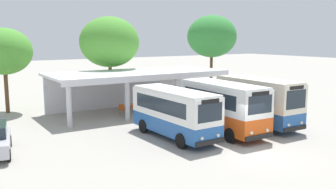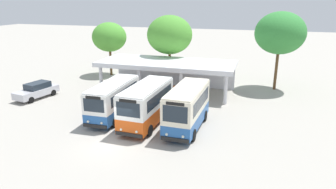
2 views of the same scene
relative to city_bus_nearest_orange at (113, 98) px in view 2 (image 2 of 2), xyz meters
name	(u,v)px [view 2 (image 2 of 2)]	position (x,y,z in m)	size (l,w,h in m)	color
ground_plane	(113,144)	(2.29, -4.76, -1.70)	(180.00, 180.00, 0.00)	#A39E93
city_bus_nearest_orange	(113,98)	(0.00, 0.00, 0.00)	(2.35, 6.99, 3.05)	black
city_bus_second_in_row	(147,103)	(3.34, -0.71, 0.13)	(2.55, 6.91, 3.32)	black
city_bus_middle_cream	(187,106)	(6.69, -0.63, 0.16)	(2.41, 6.69, 3.38)	black
parked_car_flank	(37,90)	(-10.11, 2.48, -0.87)	(2.55, 4.79, 1.62)	black
terminal_canopy	(169,67)	(2.10, 9.43, 0.97)	(14.84, 6.12, 3.40)	silver
waiting_chair_end_by_column	(149,87)	(0.23, 8.04, -1.17)	(0.45, 0.45, 0.86)	slate
waiting_chair_second_from_end	(154,87)	(0.80, 8.09, -1.17)	(0.45, 0.45, 0.86)	slate
waiting_chair_middle_seat	(159,88)	(1.38, 8.06, -1.17)	(0.45, 0.45, 0.86)	slate
waiting_chair_fourth_seat	(164,88)	(1.96, 8.16, -1.17)	(0.45, 0.45, 0.86)	slate
waiting_chair_fifth_seat	(169,89)	(2.53, 8.11, -1.17)	(0.45, 0.45, 0.86)	slate
waiting_chair_far_end_seat	(174,89)	(3.11, 8.15, -1.17)	(0.45, 0.45, 0.86)	slate
roadside_tree_behind_canopy	(170,35)	(1.26, 12.61, 4.13)	(5.39, 5.39, 8.13)	brown
roadside_tree_east_of_canopy	(280,33)	(13.65, 13.16, 4.66)	(5.41, 5.41, 8.67)	brown
roadside_tree_west_of_canopy	(109,37)	(-7.46, 13.98, 3.41)	(4.50, 4.50, 7.03)	brown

